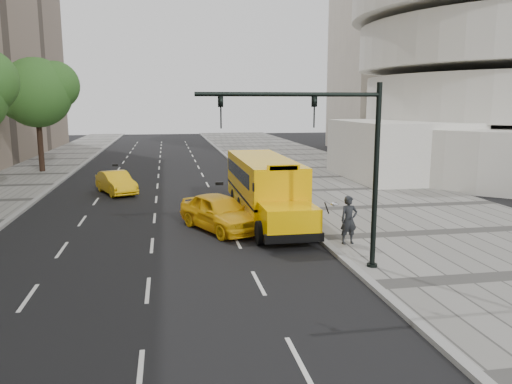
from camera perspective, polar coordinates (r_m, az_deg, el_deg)
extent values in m
plane|color=black|center=(25.74, -9.30, -2.86)|extent=(140.00, 140.00, 0.00)
cube|color=gray|center=(28.50, 15.59, -1.69)|extent=(12.00, 140.00, 0.15)
cube|color=gray|center=(26.48, 3.80, -2.22)|extent=(0.30, 140.00, 0.15)
cube|color=gray|center=(26.85, -26.65, -3.12)|extent=(0.30, 140.00, 0.15)
cube|color=beige|center=(66.56, 16.14, 19.95)|extent=(14.00, 12.00, 35.00)
cube|color=white|center=(39.28, 16.03, 4.59)|extent=(8.00, 10.00, 4.40)
cylinder|color=black|center=(44.80, -23.46, 5.70)|extent=(0.44, 0.44, 5.83)
sphere|color=#28571D|center=(44.72, -23.79, 10.35)|extent=(5.60, 5.60, 5.60)
sphere|color=#28571D|center=(44.73, -21.98, 11.24)|extent=(3.92, 3.92, 3.92)
sphere|color=#28571D|center=(44.60, -25.29, 9.73)|extent=(3.64, 3.64, 3.64)
cube|color=#FFB800|center=(25.39, 0.81, 1.17)|extent=(2.50, 9.00, 2.45)
cube|color=#FFB800|center=(20.25, 3.78, -3.11)|extent=(2.20, 2.00, 1.10)
cube|color=black|center=(19.56, 4.38, -5.25)|extent=(2.38, 0.25, 0.35)
cube|color=black|center=(25.48, 0.81, 0.01)|extent=(2.52, 9.00, 0.12)
cube|color=black|center=(21.03, 3.12, 0.60)|extent=(2.05, 0.10, 0.90)
cube|color=black|center=(25.81, 0.60, 2.39)|extent=(2.52, 7.50, 0.70)
cube|color=#FFB800|center=(20.90, 3.15, 2.75)|extent=(1.40, 0.12, 0.28)
ellipsoid|color=silver|center=(19.20, 9.22, -1.51)|extent=(0.32, 0.32, 0.14)
cylinder|color=black|center=(19.36, 8.32, -1.99)|extent=(0.36, 0.47, 0.58)
cylinder|color=black|center=(20.44, 0.47, -4.69)|extent=(0.30, 1.00, 1.00)
cylinder|color=black|center=(20.97, 6.57, -4.38)|extent=(0.30, 1.00, 1.00)
cylinder|color=black|center=(25.44, -1.70, -1.73)|extent=(0.30, 1.00, 1.00)
cylinder|color=black|center=(25.86, 3.26, -1.55)|extent=(0.30, 1.00, 1.00)
cylinder|color=black|center=(27.86, -2.46, -0.69)|extent=(0.30, 1.00, 1.00)
cylinder|color=black|center=(28.25, 2.09, -0.54)|extent=(0.30, 1.00, 1.00)
imported|color=yellow|center=(22.75, -4.18, -2.31)|extent=(3.84, 5.29, 1.67)
imported|color=yellow|center=(33.10, -15.70, 1.04)|extent=(3.05, 4.57, 1.43)
imported|color=black|center=(20.28, 10.56, -3.17)|extent=(0.75, 0.52, 1.95)
cylinder|color=black|center=(17.22, 13.52, 1.40)|extent=(0.18, 0.18, 6.40)
cylinder|color=black|center=(17.94, 13.11, -8.35)|extent=(0.36, 0.36, 0.25)
cylinder|color=black|center=(16.06, 3.90, 11.07)|extent=(6.00, 0.14, 0.14)
imported|color=black|center=(16.27, 6.65, 9.08)|extent=(0.16, 0.20, 1.00)
imported|color=black|center=(15.68, -4.05, 9.08)|extent=(0.16, 0.20, 1.00)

